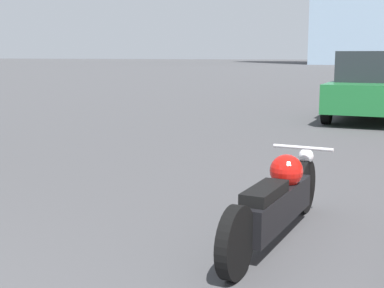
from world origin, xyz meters
name	(u,v)px	position (x,y,z in m)	size (l,w,h in m)	color
motorcycle	(277,200)	(2.54, 4.01, 0.36)	(0.62, 2.48, 0.73)	black
parked_car_green	(371,87)	(2.42, 13.83, 0.85)	(1.93, 4.30, 1.74)	#1E6B33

